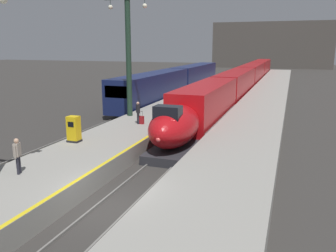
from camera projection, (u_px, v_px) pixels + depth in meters
ground_plane at (111, 211)px, 14.83m from camera, size 260.00×260.00×0.00m
platform_left at (186, 104)px, 38.78m from camera, size 4.80×110.00×1.05m
platform_right at (261, 108)px, 36.15m from camera, size 4.80×110.00×1.05m
platform_left_safety_stripe at (206, 100)px, 37.92m from camera, size 0.20×107.80×0.01m
rail_main_left at (220, 106)px, 40.34m from camera, size 0.08×110.00×0.12m
rail_main_right at (233, 107)px, 39.85m from camera, size 0.08×110.00×0.12m
rail_secondary_left at (155, 102)px, 42.97m from camera, size 0.08×110.00×0.12m
rail_secondary_right at (166, 103)px, 42.48m from camera, size 0.08×110.00×0.12m
highspeed_train_main at (244, 78)px, 53.14m from camera, size 2.92×74.72×3.60m
regional_train_adjacent at (178, 81)px, 48.40m from camera, size 2.85×36.60×3.80m
station_column_mid at (128, 45)px, 28.35m from camera, size 4.00×0.68×9.76m
passenger_near_edge at (138, 111)px, 26.29m from camera, size 0.41×0.46×1.69m
passenger_mid_platform at (17, 153)px, 15.96m from camera, size 0.33×0.55×1.69m
rolling_suitcase at (141, 120)px, 26.41m from camera, size 0.40×0.22×0.98m
ticket_machine_yellow at (74, 130)px, 21.42m from camera, size 0.76×0.62×1.60m
terminus_back_wall at (271, 45)px, 107.00m from camera, size 36.00×2.00×14.00m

